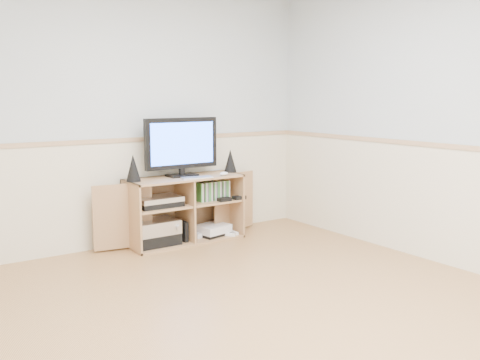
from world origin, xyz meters
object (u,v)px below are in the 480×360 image
keyboard (197,178)px  game_consoles (211,230)px  media_cabinet (182,208)px  monitor (182,145)px

keyboard → game_consoles: (0.24, 0.13, -0.59)m
media_cabinet → game_consoles: bearing=-12.4°
monitor → keyboard: 0.36m
monitor → keyboard: size_ratio=2.61×
media_cabinet → monitor: monitor is taller
keyboard → game_consoles: keyboard is taller
media_cabinet → game_consoles: media_cabinet is taller
media_cabinet → game_consoles: 0.40m
game_consoles → monitor: bearing=168.5°
media_cabinet → keyboard: bearing=-72.4°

